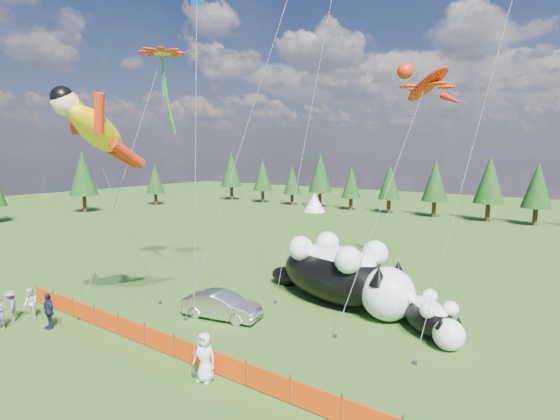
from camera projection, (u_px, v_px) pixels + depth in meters
name	position (u px, v px, depth m)	size (l,w,h in m)	color
ground	(208.00, 329.00, 21.71)	(160.00, 160.00, 0.00)	#143609
safety_fence	(159.00, 341.00, 19.23)	(22.06, 0.06, 1.10)	#262626
tree_line	(451.00, 188.00, 57.45)	(90.00, 4.00, 8.00)	black
festival_tents	(543.00, 220.00, 47.42)	(50.00, 3.20, 2.80)	white
cat_large	(341.00, 273.00, 25.17)	(10.42, 5.49, 3.81)	black
cat_small	(430.00, 317.00, 20.94)	(4.23, 4.15, 1.91)	black
car	(222.00, 305.00, 23.09)	(1.48, 4.23, 1.40)	silver
spectator_a	(0.00, 313.00, 21.61)	(0.62, 0.40, 1.69)	slate
spectator_b	(30.00, 303.00, 23.06)	(0.79, 0.47, 1.63)	silver
spectator_c	(49.00, 311.00, 21.72)	(1.06, 0.54, 1.81)	#151B3A
spectator_d	(11.00, 306.00, 22.56)	(1.09, 0.56, 1.69)	slate
spectator_e	(205.00, 357.00, 16.70)	(0.95, 0.62, 1.94)	silver
superhero_kite	(98.00, 131.00, 20.63)	(5.84, 6.85, 12.18)	yellow
gecko_kite	(427.00, 85.00, 27.29)	(6.74, 13.88, 16.60)	red
flower_kite	(162.00, 56.00, 25.78)	(3.45, 7.79, 15.63)	red
diamond_kite_c	(196.00, 19.00, 16.22)	(0.96, 1.30, 15.21)	blue
diamond_kite_d	(331.00, 1.00, 26.56)	(1.18, 5.69, 19.78)	#0DA18A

